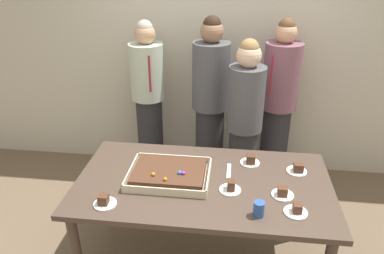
% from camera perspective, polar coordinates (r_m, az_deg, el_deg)
% --- Properties ---
extents(interior_back_panel, '(8.00, 0.12, 3.00)m').
position_cam_1_polar(interior_back_panel, '(3.87, 4.18, 14.28)').
color(interior_back_panel, beige).
rests_on(interior_back_panel, ground_plane).
extents(party_table, '(1.81, 0.98, 0.79)m').
position_cam_1_polar(party_table, '(2.71, 1.71, -9.85)').
color(party_table, '#47382D').
rests_on(party_table, ground_plane).
extents(sheet_cake, '(0.58, 0.44, 0.10)m').
position_cam_1_polar(sheet_cake, '(2.68, -3.52, -7.16)').
color(sheet_cake, beige).
rests_on(sheet_cake, party_table).
extents(plated_slice_near_left, '(0.15, 0.15, 0.07)m').
position_cam_1_polar(plated_slice_near_left, '(2.85, 15.91, -6.25)').
color(plated_slice_near_left, white).
rests_on(plated_slice_near_left, party_table).
extents(plated_slice_near_right, '(0.15, 0.15, 0.08)m').
position_cam_1_polar(plated_slice_near_right, '(2.88, 8.96, -5.11)').
color(plated_slice_near_right, white).
rests_on(plated_slice_near_right, party_table).
extents(plated_slice_far_left, '(0.15, 0.15, 0.07)m').
position_cam_1_polar(plated_slice_far_left, '(2.46, 15.74, -12.21)').
color(plated_slice_far_left, white).
rests_on(plated_slice_far_left, party_table).
extents(plated_slice_far_right, '(0.15, 0.15, 0.07)m').
position_cam_1_polar(plated_slice_far_right, '(2.50, -13.33, -11.08)').
color(plated_slice_far_right, white).
rests_on(plated_slice_far_right, party_table).
extents(plated_slice_center_front, '(0.15, 0.15, 0.07)m').
position_cam_1_polar(plated_slice_center_front, '(2.58, 13.74, -9.84)').
color(plated_slice_center_front, white).
rests_on(plated_slice_center_front, party_table).
extents(plated_slice_center_back, '(0.15, 0.15, 0.08)m').
position_cam_1_polar(plated_slice_center_back, '(2.57, 5.95, -9.22)').
color(plated_slice_center_back, white).
rests_on(plated_slice_center_back, party_table).
extents(drink_cup_nearest, '(0.07, 0.07, 0.10)m').
position_cam_1_polar(drink_cup_nearest, '(2.37, 10.24, -12.27)').
color(drink_cup_nearest, '#2D5199').
rests_on(drink_cup_nearest, party_table).
extents(cake_server_utensil, '(0.03, 0.20, 0.01)m').
position_cam_1_polar(cake_server_utensil, '(2.77, 5.67, -6.76)').
color(cake_server_utensil, silver).
rests_on(cake_server_utensil, party_table).
extents(person_serving_front, '(0.35, 0.35, 1.75)m').
position_cam_1_polar(person_serving_front, '(3.61, 2.82, 3.54)').
color(person_serving_front, '#28282D').
rests_on(person_serving_front, ground_plane).
extents(person_green_shirt_behind, '(0.33, 0.33, 1.68)m').
position_cam_1_polar(person_green_shirt_behind, '(3.80, -6.68, 4.02)').
color(person_green_shirt_behind, '#28282D').
rests_on(person_green_shirt_behind, ground_plane).
extents(person_striped_tie_right, '(0.34, 0.34, 1.72)m').
position_cam_1_polar(person_striped_tie_right, '(3.71, 13.07, 3.28)').
color(person_striped_tie_right, '#28282D').
rests_on(person_striped_tie_right, ground_plane).
extents(person_far_right_suit, '(0.32, 0.32, 1.62)m').
position_cam_1_polar(person_far_right_suit, '(3.35, 8.01, 0.33)').
color(person_far_right_suit, '#28282D').
rests_on(person_far_right_suit, ground_plane).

